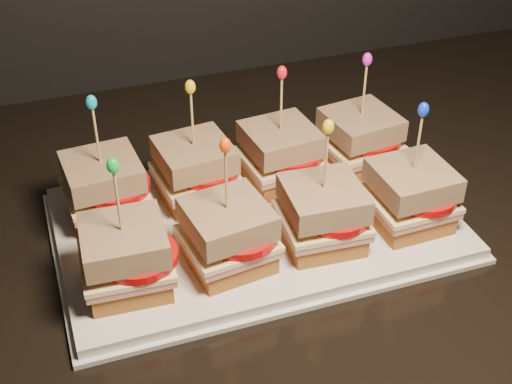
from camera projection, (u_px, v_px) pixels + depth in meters
name	position (u px, v px, depth m)	size (l,w,h in m)	color
platter	(256.00, 224.00, 0.84)	(0.46, 0.28, 0.02)	white
platter_rim	(256.00, 228.00, 0.85)	(0.47, 0.29, 0.01)	white
sandwich_0_bread_bot	(107.00, 206.00, 0.84)	(0.08, 0.08, 0.02)	brown
sandwich_0_ham	(105.00, 195.00, 0.83)	(0.09, 0.09, 0.01)	#C06D60
sandwich_0_cheese	(105.00, 190.00, 0.83)	(0.09, 0.09, 0.01)	#FFE7A3
sandwich_0_tomato	(115.00, 186.00, 0.82)	(0.08, 0.08, 0.01)	red
sandwich_0_bread_top	(102.00, 172.00, 0.81)	(0.08, 0.08, 0.03)	#4F230D
sandwich_0_pick	(97.00, 138.00, 0.79)	(0.00, 0.00, 0.09)	tan
sandwich_0_frill	(91.00, 102.00, 0.76)	(0.01, 0.01, 0.02)	#0E99B9
sandwich_1_bread_bot	(196.00, 188.00, 0.87)	(0.08, 0.08, 0.02)	brown
sandwich_1_ham	(196.00, 178.00, 0.86)	(0.09, 0.09, 0.01)	#C06D60
sandwich_1_cheese	(195.00, 173.00, 0.86)	(0.09, 0.09, 0.01)	#FFE7A3
sandwich_1_tomato	(206.00, 169.00, 0.85)	(0.08, 0.08, 0.01)	red
sandwich_1_bread_top	(194.00, 155.00, 0.84)	(0.08, 0.08, 0.03)	#4F230D
sandwich_1_pick	(192.00, 122.00, 0.81)	(0.00, 0.00, 0.09)	tan
sandwich_1_frill	(190.00, 87.00, 0.79)	(0.01, 0.01, 0.02)	yellow
sandwich_2_bread_bot	(280.00, 172.00, 0.90)	(0.08, 0.08, 0.02)	brown
sandwich_2_ham	(280.00, 162.00, 0.89)	(0.09, 0.09, 0.01)	#C06D60
sandwich_2_cheese	(280.00, 157.00, 0.88)	(0.09, 0.09, 0.01)	#FFE7A3
sandwich_2_tomato	(291.00, 153.00, 0.88)	(0.08, 0.08, 0.01)	red
sandwich_2_bread_top	(280.00, 139.00, 0.87)	(0.08, 0.08, 0.03)	#4F230D
sandwich_2_pick	(281.00, 107.00, 0.84)	(0.00, 0.00, 0.09)	tan
sandwich_2_frill	(282.00, 73.00, 0.82)	(0.01, 0.01, 0.02)	red
sandwich_3_bread_bot	(358.00, 157.00, 0.93)	(0.08, 0.08, 0.02)	brown
sandwich_3_ham	(359.00, 147.00, 0.92)	(0.09, 0.09, 0.01)	#C06D60
sandwich_3_cheese	(359.00, 142.00, 0.91)	(0.09, 0.09, 0.01)	#FFE7A3
sandwich_3_tomato	(370.00, 138.00, 0.91)	(0.08, 0.08, 0.01)	red
sandwich_3_bread_top	(361.00, 124.00, 0.90)	(0.08, 0.08, 0.03)	#4F230D
sandwich_3_pick	(364.00, 93.00, 0.87)	(0.00, 0.00, 0.09)	tan
sandwich_3_frill	(367.00, 59.00, 0.85)	(0.01, 0.01, 0.02)	#CE1BC2
sandwich_4_bread_bot	(128.00, 277.00, 0.74)	(0.08, 0.08, 0.02)	brown
sandwich_4_ham	(127.00, 266.00, 0.73)	(0.09, 0.09, 0.01)	#C06D60
sandwich_4_cheese	(126.00, 260.00, 0.73)	(0.09, 0.09, 0.01)	#FFE7A3
sandwich_4_tomato	(138.00, 256.00, 0.72)	(0.08, 0.08, 0.01)	red
sandwich_4_bread_top	(123.00, 240.00, 0.71)	(0.08, 0.08, 0.03)	#4F230D
sandwich_4_pick	(118.00, 205.00, 0.68)	(0.00, 0.00, 0.09)	tan
sandwich_4_frill	(113.00, 166.00, 0.66)	(0.01, 0.01, 0.02)	green
sandwich_5_bread_bot	(228.00, 254.00, 0.77)	(0.08, 0.08, 0.02)	brown
sandwich_5_ham	(228.00, 243.00, 0.76)	(0.09, 0.09, 0.01)	#C06D60
sandwich_5_cheese	(228.00, 238.00, 0.75)	(0.09, 0.09, 0.01)	#FFE7A3
sandwich_5_tomato	(240.00, 234.00, 0.75)	(0.08, 0.08, 0.01)	red
sandwich_5_bread_top	(227.00, 219.00, 0.74)	(0.08, 0.08, 0.03)	#4F230D
sandwich_5_pick	(226.00, 184.00, 0.71)	(0.00, 0.00, 0.09)	tan
sandwich_5_frill	(225.00, 145.00, 0.69)	(0.01, 0.01, 0.02)	#EF4605
sandwich_6_bread_bot	(321.00, 233.00, 0.80)	(0.08, 0.08, 0.02)	brown
sandwich_6_ham	(322.00, 223.00, 0.79)	(0.09, 0.09, 0.01)	#C06D60
sandwich_6_cheese	(322.00, 218.00, 0.78)	(0.09, 0.09, 0.01)	#FFE7A3
sandwich_6_tomato	(335.00, 213.00, 0.78)	(0.08, 0.08, 0.01)	red
sandwich_6_bread_top	(323.00, 198.00, 0.77)	(0.08, 0.08, 0.03)	#4F230D
sandwich_6_pick	(326.00, 164.00, 0.74)	(0.00, 0.00, 0.09)	tan
sandwich_6_frill	(328.00, 127.00, 0.72)	(0.01, 0.01, 0.02)	yellow
sandwich_7_bread_bot	(407.00, 214.00, 0.83)	(0.08, 0.08, 0.02)	brown
sandwich_7_ham	(409.00, 203.00, 0.82)	(0.09, 0.09, 0.01)	#C06D60
sandwich_7_cheese	(410.00, 199.00, 0.81)	(0.09, 0.09, 0.01)	#FFE7A3
sandwich_7_tomato	(423.00, 194.00, 0.81)	(0.08, 0.08, 0.01)	red
sandwich_7_bread_top	(413.00, 180.00, 0.80)	(0.08, 0.08, 0.03)	#4F230D
sandwich_7_pick	(418.00, 146.00, 0.77)	(0.00, 0.00, 0.09)	tan
sandwich_7_frill	(423.00, 110.00, 0.75)	(0.01, 0.01, 0.02)	#0D33E0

